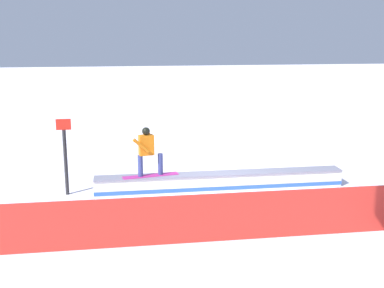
% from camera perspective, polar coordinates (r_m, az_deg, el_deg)
% --- Properties ---
extents(ground_plane, '(120.00, 120.00, 0.00)m').
position_cam_1_polar(ground_plane, '(13.82, 3.45, -5.52)').
color(ground_plane, white).
extents(grind_box, '(7.20, 0.67, 0.51)m').
position_cam_1_polar(grind_box, '(13.75, 3.46, -4.59)').
color(grind_box, silver).
rests_on(grind_box, ground_plane).
extents(snowboarder, '(1.62, 0.55, 1.40)m').
position_cam_1_polar(snowboarder, '(13.19, -5.39, -0.73)').
color(snowboarder, '#BA288A').
rests_on(snowboarder, grind_box).
extents(safety_fence, '(11.23, 0.26, 1.07)m').
position_cam_1_polar(safety_fence, '(10.52, 7.75, -8.49)').
color(safety_fence, red).
rests_on(safety_fence, ground_plane).
extents(trail_marker, '(0.40, 0.10, 2.15)m').
position_cam_1_polar(trail_marker, '(13.55, -14.99, -1.26)').
color(trail_marker, '#262628').
rests_on(trail_marker, ground_plane).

